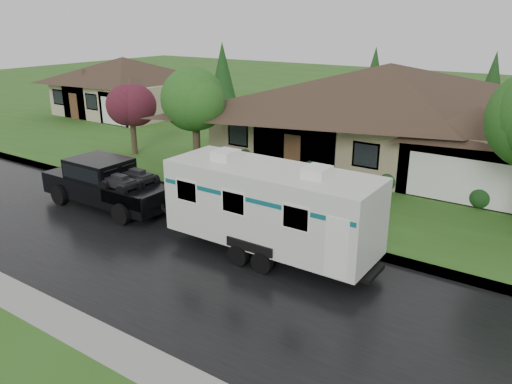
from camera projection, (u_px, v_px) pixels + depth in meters
ground at (203, 238)px, 19.50m from camera, size 140.00×140.00×0.00m
road at (167, 257)px, 17.93m from camera, size 140.00×8.00×0.01m
curb at (237, 218)px, 21.22m from camera, size 140.00×0.50×0.15m
lawn at (357, 154)px, 31.17m from camera, size 140.00×26.00×0.15m
house_main at (392, 103)px, 27.88m from camera, size 19.44×10.80×6.90m
house_far at (125, 81)px, 42.42m from camera, size 10.80×8.64×5.80m
tree_left_green at (195, 100)px, 25.86m from camera, size 3.44×3.44×5.69m
tree_red at (131, 104)px, 29.82m from camera, size 2.66×2.66×4.40m
shrub_row at (350, 172)px, 25.47m from camera, size 13.60×1.00×1.00m
pickup_truck at (105, 182)px, 22.39m from camera, size 6.54×2.48×2.18m
travel_trailer at (271, 205)px, 17.46m from camera, size 8.07×2.83×3.62m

